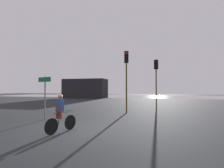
# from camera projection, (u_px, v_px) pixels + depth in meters

# --- Properties ---
(ground_plane) EXTENTS (120.00, 120.00, 0.00)m
(ground_plane) POSITION_uv_depth(u_px,v_px,m) (71.00, 130.00, 7.75)
(ground_plane) COLOR black
(water_strip) EXTENTS (80.00, 16.00, 0.01)m
(water_strip) POSITION_uv_depth(u_px,v_px,m) (145.00, 97.00, 43.14)
(water_strip) COLOR #9E937F
(water_strip) RESTS_ON ground
(distant_building) EXTENTS (8.85, 4.00, 3.94)m
(distant_building) POSITION_uv_depth(u_px,v_px,m) (85.00, 89.00, 36.67)
(distant_building) COLOR black
(distant_building) RESTS_ON ground
(traffic_light_center) EXTENTS (0.37, 0.39, 4.77)m
(traffic_light_center) POSITION_uv_depth(u_px,v_px,m) (126.00, 70.00, 13.49)
(traffic_light_center) COLOR #4C4719
(traffic_light_center) RESTS_ON ground
(traffic_light_far_right) EXTENTS (0.40, 0.42, 4.63)m
(traffic_light_far_right) POSITION_uv_depth(u_px,v_px,m) (156.00, 75.00, 16.58)
(traffic_light_far_right) COLOR #4C4719
(traffic_light_far_right) RESTS_ON ground
(direction_sign_post) EXTENTS (1.07, 0.33, 2.60)m
(direction_sign_post) POSITION_uv_depth(u_px,v_px,m) (45.00, 91.00, 10.46)
(direction_sign_post) COLOR slate
(direction_sign_post) RESTS_ON ground
(cyclist) EXTENTS (0.59, 1.66, 1.62)m
(cyclist) POSITION_uv_depth(u_px,v_px,m) (60.00, 113.00, 7.41)
(cyclist) COLOR black
(cyclist) RESTS_ON ground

